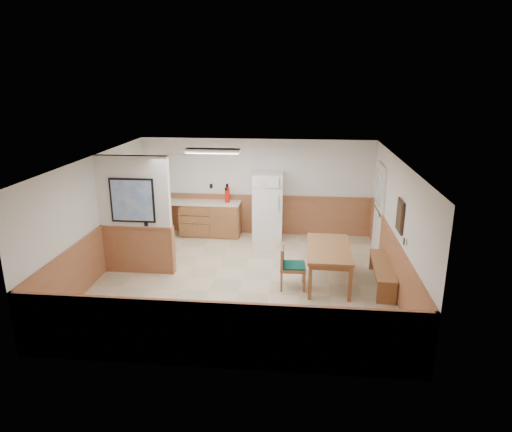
# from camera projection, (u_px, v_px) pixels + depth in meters

# --- Properties ---
(ground) EXTENTS (6.00, 6.00, 0.00)m
(ground) POSITION_uv_depth(u_px,v_px,m) (242.00, 280.00, 9.38)
(ground) COLOR tan
(ground) RESTS_ON ground
(ceiling) EXTENTS (6.00, 6.00, 0.02)m
(ceiling) POSITION_uv_depth(u_px,v_px,m) (241.00, 159.00, 8.65)
(ceiling) COLOR white
(ceiling) RESTS_ON back_wall
(back_wall) EXTENTS (6.00, 0.02, 2.50)m
(back_wall) POSITION_uv_depth(u_px,v_px,m) (257.00, 187.00, 11.87)
(back_wall) COLOR white
(back_wall) RESTS_ON ground
(right_wall) EXTENTS (0.02, 6.00, 2.50)m
(right_wall) POSITION_uv_depth(u_px,v_px,m) (397.00, 226.00, 8.73)
(right_wall) COLOR white
(right_wall) RESTS_ON ground
(left_wall) EXTENTS (0.02, 6.00, 2.50)m
(left_wall) POSITION_uv_depth(u_px,v_px,m) (96.00, 217.00, 9.30)
(left_wall) COLOR white
(left_wall) RESTS_ON ground
(wainscot_back) EXTENTS (6.00, 0.04, 1.00)m
(wainscot_back) POSITION_uv_depth(u_px,v_px,m) (257.00, 215.00, 12.07)
(wainscot_back) COLOR #9C603E
(wainscot_back) RESTS_ON ground
(wainscot_right) EXTENTS (0.04, 6.00, 1.00)m
(wainscot_right) POSITION_uv_depth(u_px,v_px,m) (393.00, 263.00, 8.95)
(wainscot_right) COLOR #9C603E
(wainscot_right) RESTS_ON ground
(wainscot_left) EXTENTS (0.04, 6.00, 1.00)m
(wainscot_left) POSITION_uv_depth(u_px,v_px,m) (101.00, 252.00, 9.51)
(wainscot_left) COLOR #9C603E
(wainscot_left) RESTS_ON ground
(partition_wall) EXTENTS (1.50, 0.20, 2.50)m
(partition_wall) POSITION_uv_depth(u_px,v_px,m) (135.00, 216.00, 9.42)
(partition_wall) COLOR white
(partition_wall) RESTS_ON ground
(kitchen_counter) EXTENTS (2.20, 0.61, 1.00)m
(kitchen_counter) POSITION_uv_depth(u_px,v_px,m) (209.00, 218.00, 11.91)
(kitchen_counter) COLOR brown
(kitchen_counter) RESTS_ON ground
(exterior_door) EXTENTS (0.07, 1.02, 2.15)m
(exterior_door) POSITION_uv_depth(u_px,v_px,m) (379.00, 209.00, 10.60)
(exterior_door) COLOR white
(exterior_door) RESTS_ON ground
(kitchen_window) EXTENTS (0.80, 0.04, 1.00)m
(kitchen_window) POSITION_uv_depth(u_px,v_px,m) (177.00, 174.00, 11.96)
(kitchen_window) COLOR white
(kitchen_window) RESTS_ON back_wall
(wall_painting) EXTENTS (0.04, 0.50, 0.60)m
(wall_painting) POSITION_uv_depth(u_px,v_px,m) (400.00, 216.00, 8.36)
(wall_painting) COLOR #311E13
(wall_painting) RESTS_ON right_wall
(fluorescent_fixture) EXTENTS (1.20, 0.30, 0.09)m
(fluorescent_fixture) POSITION_uv_depth(u_px,v_px,m) (213.00, 151.00, 9.98)
(fluorescent_fixture) COLOR white
(fluorescent_fixture) RESTS_ON ceiling
(refrigerator) EXTENTS (0.77, 0.73, 1.70)m
(refrigerator) POSITION_uv_depth(u_px,v_px,m) (268.00, 206.00, 11.60)
(refrigerator) COLOR white
(refrigerator) RESTS_ON ground
(dining_table) EXTENTS (0.86, 1.71, 0.75)m
(dining_table) POSITION_uv_depth(u_px,v_px,m) (329.00, 252.00, 9.08)
(dining_table) COLOR olive
(dining_table) RESTS_ON ground
(dining_bench) EXTENTS (0.46, 1.71, 0.45)m
(dining_bench) POSITION_uv_depth(u_px,v_px,m) (382.00, 269.00, 9.03)
(dining_bench) COLOR olive
(dining_bench) RESTS_ON ground
(dining_chair) EXTENTS (0.71, 0.52, 0.85)m
(dining_chair) POSITION_uv_depth(u_px,v_px,m) (288.00, 264.00, 8.92)
(dining_chair) COLOR olive
(dining_chair) RESTS_ON ground
(fire_extinguisher) EXTENTS (0.15, 0.15, 0.49)m
(fire_extinguisher) POSITION_uv_depth(u_px,v_px,m) (227.00, 194.00, 11.67)
(fire_extinguisher) COLOR red
(fire_extinguisher) RESTS_ON kitchen_counter
(soap_bottle) EXTENTS (0.09, 0.09, 0.24)m
(soap_bottle) POSITION_uv_depth(u_px,v_px,m) (166.00, 196.00, 11.85)
(soap_bottle) COLOR #18863A
(soap_bottle) RESTS_ON kitchen_counter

